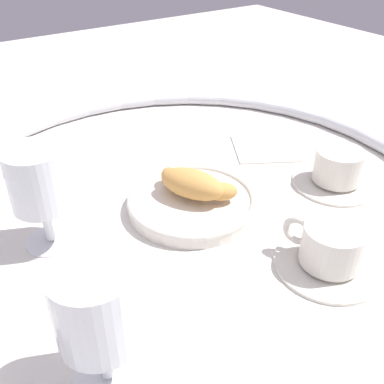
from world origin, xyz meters
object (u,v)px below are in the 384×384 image
Objects in this scene: juice_glass_left at (97,313)px; pastry_plate at (192,202)px; croissant_large at (193,184)px; folded_napkin at (265,148)px; coffee_cup_far at (330,250)px; coffee_cup_near at (337,170)px; juice_glass_right at (38,183)px.

pastry_plate is at bearing 129.70° from juice_glass_left.
folded_napkin is at bearing 110.58° from croissant_large.
pastry_plate is 0.21m from coffee_cup_far.
coffee_cup_near is 0.97× the size of juice_glass_left.
coffee_cup_near is 0.48m from juice_glass_left.
juice_glass_left reaches higher than croissant_large.
juice_glass_right reaches higher than croissant_large.
folded_napkin is at bearing 95.24° from juice_glass_right.
pastry_plate is 1.57× the size of croissant_large.
croissant_large reaches higher than coffee_cup_far.
pastry_plate is 0.24m from coffee_cup_near.
croissant_large is 0.21m from coffee_cup_far.
croissant_large is at bearing 129.57° from juice_glass_left.
coffee_cup_far is at bearing 48.32° from juice_glass_right.
folded_napkin is (-0.08, 0.22, -0.01)m from pastry_plate.
coffee_cup_near is at bearing 128.19° from coffee_cup_far.
juice_glass_right is (-0.12, -0.43, 0.07)m from coffee_cup_near.
croissant_large is at bearing 78.19° from juice_glass_right.
pastry_plate is 1.41× the size of coffee_cup_far.
juice_glass_right is at bearing -105.03° from coffee_cup_near.
juice_glass_right is (-0.23, 0.02, 0.00)m from juice_glass_left.
juice_glass_left and juice_glass_right have the same top height.
juice_glass_right is at bearing -131.68° from coffee_cup_far.
coffee_cup_far is at bearing -51.81° from coffee_cup_near.
croissant_large reaches higher than coffee_cup_near.
coffee_cup_far is (0.20, 0.07, -0.02)m from croissant_large.
pastry_plate is 0.30m from juice_glass_left.
croissant_large is 0.23m from folded_napkin.
juice_glass_right is (-0.04, -0.20, 0.05)m from croissant_large.
coffee_cup_far is 0.97× the size of juice_glass_left.
pastry_plate is 1.75× the size of folded_napkin.
coffee_cup_near is 0.20m from coffee_cup_far.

